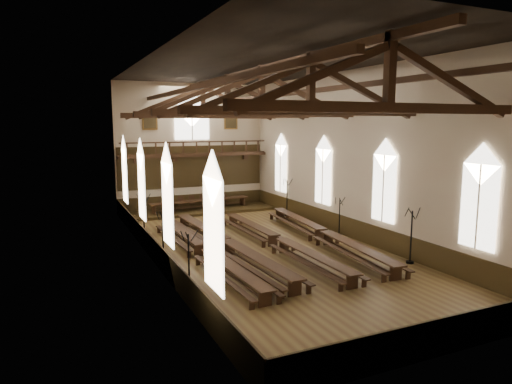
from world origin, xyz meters
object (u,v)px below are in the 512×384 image
refectory_row_b (225,243)px  candelabrum_right_mid (339,224)px  candelabrum_right_far (287,205)px  candelabrum_left_mid (163,247)px  refectory_row_a (204,250)px  dais (201,211)px  candelabrum_right_near (411,247)px  refectory_row_c (278,240)px  refectory_row_d (324,233)px  high_table (200,201)px  candelabrum_left_far (144,226)px  candelabrum_left_near (189,274)px

refectory_row_b → candelabrum_right_mid: bearing=4.2°
candelabrum_right_mid → candelabrum_right_far: size_ratio=0.85×
candelabrum_left_mid → candelabrum_right_mid: 11.13m
refectory_row_a → dais: size_ratio=1.23×
refectory_row_b → candelabrum_right_near: bearing=-35.7°
refectory_row_c → refectory_row_d: bearing=3.6°
refectory_row_b → candelabrum_right_mid: (7.69, 0.56, 0.17)m
high_table → candelabrum_right_far: (5.45, -4.11, 0.01)m
refectory_row_a → candelabrum_right_mid: candelabrum_right_mid is taller
refectory_row_b → candelabrum_right_mid: 7.71m
candelabrum_right_near → refectory_row_c: bearing=133.8°
refectory_row_a → candelabrum_left_far: candelabrum_left_far is taller
refectory_row_a → refectory_row_b: size_ratio=0.96×
refectory_row_b → candelabrum_left_near: 5.93m
refectory_row_d → high_table: high_table is taller
refectory_row_c → candelabrum_right_mid: size_ratio=5.85×
refectory_row_b → candelabrum_left_near: size_ratio=5.60×
candelabrum_left_far → candelabrum_right_far: (11.10, 2.70, 0.01)m
refectory_row_c → candelabrum_left_near: (-6.32, -4.30, 0.27)m
refectory_row_a → refectory_row_b: refectory_row_b is taller
candelabrum_left_mid → candelabrum_left_far: 4.91m
refectory_row_a → high_table: 12.75m
refectory_row_b → dais: (2.24, 11.44, -0.46)m
refectory_row_d → candelabrum_right_mid: candelabrum_right_mid is taller
candelabrum_left_near → candelabrum_right_mid: (11.10, 5.41, -0.06)m
candelabrum_left_near → candelabrum_right_near: candelabrum_right_near is taller
high_table → refectory_row_a: bearing=-106.8°
candelabrum_left_near → refectory_row_b: bearing=54.8°
refectory_row_c → candelabrum_left_mid: candelabrum_left_mid is taller
refectory_row_b → candelabrum_right_near: (7.69, -5.53, 0.29)m
candelabrum_left_near → candelabrum_left_far: size_ratio=0.94×
dais → candelabrum_right_mid: (5.45, -10.87, 0.63)m
refectory_row_c → candelabrum_left_mid: size_ratio=5.43×
candelabrum_left_near → candelabrum_right_far: bearing=47.7°
refectory_row_c → candelabrum_right_mid: 4.92m
dais → candelabrum_right_far: 6.86m
candelabrum_right_far → candelabrum_left_far: bearing=-166.3°
refectory_row_d → high_table: bearing=107.8°
dais → candelabrum_right_near: size_ratio=4.06×
refectory_row_c → candelabrum_left_far: 8.18m
candelabrum_left_mid → candelabrum_right_far: bearing=34.4°
candelabrum_left_far → refectory_row_b: bearing=-53.6°
refectory_row_b → candelabrum_left_near: (-3.41, -4.85, 0.23)m
refectory_row_d → candelabrum_left_near: size_ratio=5.56×
high_table → candelabrum_left_mid: bearing=-115.8°
candelabrum_left_mid → candelabrum_right_mid: (11.10, 0.84, -0.06)m
refectory_row_b → candelabrum_right_far: bearing=43.7°
refectory_row_b → candelabrum_left_far: candelabrum_left_far is taller
candelabrum_left_near → candelabrum_right_far: candelabrum_right_far is taller
candelabrum_left_far → candelabrum_right_near: 15.05m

